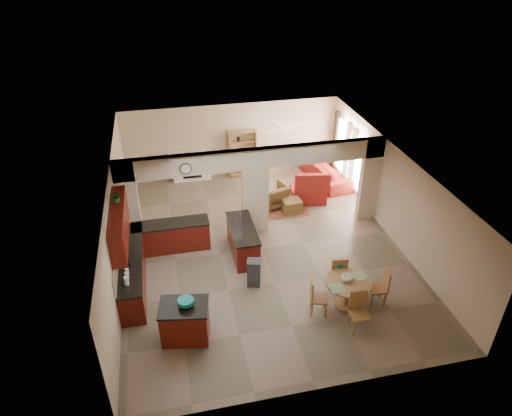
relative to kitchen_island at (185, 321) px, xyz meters
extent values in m
plane|color=#796653|center=(2.50, 2.98, -0.48)|extent=(10.00, 10.00, 0.00)
plane|color=white|center=(2.50, 2.98, 2.32)|extent=(10.00, 10.00, 0.00)
plane|color=beige|center=(2.50, 7.98, 0.92)|extent=(8.00, 0.00, 8.00)
plane|color=beige|center=(2.50, -2.02, 0.92)|extent=(8.00, 0.00, 8.00)
plane|color=beige|center=(-1.50, 2.98, 0.92)|extent=(0.00, 10.00, 10.00)
plane|color=beige|center=(6.50, 2.98, 0.92)|extent=(0.00, 10.00, 10.00)
cube|color=beige|center=(-1.20, 3.98, 0.92)|extent=(0.60, 0.25, 2.80)
cube|color=beige|center=(2.50, 3.98, 0.62)|extent=(0.80, 0.25, 2.20)
cube|color=beige|center=(6.20, 3.98, 0.92)|extent=(0.60, 0.25, 2.80)
cube|color=beige|center=(2.50, 3.98, 2.02)|extent=(8.00, 0.25, 0.60)
cube|color=#460E08|center=(-1.20, 2.18, -0.05)|extent=(0.60, 3.20, 0.86)
cube|color=black|center=(-1.20, 2.18, 0.40)|extent=(0.62, 3.22, 0.05)
cube|color=tan|center=(-1.48, 2.18, 0.72)|extent=(0.02, 3.20, 0.55)
cube|color=#460E08|center=(-0.10, 3.55, -0.05)|extent=(2.20, 0.60, 0.86)
cube|color=black|center=(-0.10, 3.55, 0.40)|extent=(2.22, 0.62, 0.05)
cube|color=#460E08|center=(-1.32, 2.18, 1.44)|extent=(0.35, 2.40, 0.90)
cube|color=#460E08|center=(1.90, 2.88, -0.05)|extent=(0.65, 1.80, 0.86)
cube|color=black|center=(1.90, 2.88, 0.40)|extent=(0.70, 1.85, 0.05)
cube|color=silver|center=(1.90, 2.03, -0.06)|extent=(0.58, 0.04, 0.70)
cylinder|color=#53371B|center=(0.50, 3.83, 1.97)|extent=(0.34, 0.03, 0.34)
cube|color=brown|center=(3.70, 5.08, -0.48)|extent=(1.60, 1.30, 0.01)
cube|color=white|center=(0.90, 7.82, 0.07)|extent=(1.40, 0.28, 1.10)
cube|color=black|center=(0.90, 7.68, 0.02)|extent=(0.70, 0.04, 0.70)
cube|color=white|center=(0.90, 7.80, 0.67)|extent=(1.60, 0.35, 0.10)
cube|color=olive|center=(2.85, 7.80, 0.42)|extent=(1.00, 0.32, 1.80)
cube|color=white|center=(6.47, 5.28, 0.72)|extent=(0.02, 0.90, 1.90)
cube|color=white|center=(6.47, 6.98, 0.72)|extent=(0.02, 0.90, 1.90)
cube|color=white|center=(6.47, 6.13, 0.57)|extent=(0.02, 0.70, 2.10)
cube|color=#3C1A18|center=(6.43, 4.68, 0.72)|extent=(0.10, 0.28, 2.30)
cube|color=#3C1A18|center=(6.43, 5.88, 0.72)|extent=(0.10, 0.28, 2.30)
cube|color=#3C1A18|center=(6.43, 6.38, 0.72)|extent=(0.10, 0.28, 2.30)
cube|color=#3C1A18|center=(6.43, 7.58, 0.72)|extent=(0.10, 0.28, 2.30)
cylinder|color=white|center=(4.00, 5.98, 2.08)|extent=(1.00, 1.00, 0.10)
cube|color=#460E08|center=(0.00, 0.00, -0.03)|extent=(1.16, 0.91, 0.91)
cube|color=black|center=(0.00, 0.00, 0.45)|extent=(1.22, 0.96, 0.05)
cylinder|color=#127F7A|center=(0.06, 0.01, 0.56)|extent=(0.37, 0.37, 0.17)
cube|color=#2F2F32|center=(1.93, 1.47, -0.12)|extent=(0.41, 0.37, 0.72)
cylinder|color=olive|center=(4.02, 0.18, 0.27)|extent=(1.13, 1.13, 0.04)
cylinder|color=olive|center=(4.02, 0.18, -0.10)|extent=(0.16, 0.16, 0.73)
cylinder|color=olive|center=(4.02, 0.18, -0.45)|extent=(0.57, 0.57, 0.06)
cylinder|color=#7AC229|center=(4.00, 0.25, 0.36)|extent=(0.27, 0.27, 0.14)
imported|color=maroon|center=(5.80, 6.65, -0.11)|extent=(2.63, 1.32, 0.73)
cube|color=maroon|center=(4.72, 5.47, -0.24)|extent=(1.35, 1.17, 0.48)
imported|color=maroon|center=(3.46, 5.37, -0.10)|extent=(1.03, 1.04, 0.76)
cube|color=maroon|center=(3.93, 4.85, -0.26)|extent=(0.65, 0.65, 0.44)
imported|color=#204D14|center=(-1.32, 2.51, 2.06)|extent=(0.35, 0.32, 0.34)
cube|color=olive|center=(4.03, 0.93, -0.03)|extent=(0.47, 0.47, 0.05)
cube|color=olive|center=(4.23, 1.08, -0.26)|extent=(0.04, 0.04, 0.44)
cube|color=olive|center=(3.89, 1.12, -0.26)|extent=(0.04, 0.04, 0.44)
cube|color=olive|center=(4.18, 0.74, -0.26)|extent=(0.04, 0.04, 0.44)
cube|color=olive|center=(3.84, 0.79, -0.26)|extent=(0.04, 0.04, 0.44)
cube|color=olive|center=(4.01, 0.75, 0.27)|extent=(0.42, 0.10, 0.55)
cube|color=#127F7A|center=(4.01, 0.72, 0.34)|extent=(0.14, 0.03, 0.14)
cube|color=olive|center=(4.80, 0.13, -0.03)|extent=(0.47, 0.47, 0.05)
cube|color=olive|center=(4.65, 0.32, -0.26)|extent=(0.04, 0.04, 0.44)
cube|color=olive|center=(4.61, -0.02, -0.26)|extent=(0.04, 0.04, 0.44)
cube|color=olive|center=(4.99, 0.27, -0.26)|extent=(0.04, 0.04, 0.44)
cube|color=olive|center=(4.95, -0.06, -0.26)|extent=(0.04, 0.04, 0.44)
cube|color=olive|center=(4.99, 0.10, 0.27)|extent=(0.09, 0.42, 0.55)
cube|color=#127F7A|center=(5.01, 0.10, 0.34)|extent=(0.03, 0.14, 0.14)
cube|color=olive|center=(4.00, -0.62, -0.03)|extent=(0.44, 0.44, 0.05)
cube|color=olive|center=(3.82, -0.78, -0.26)|extent=(0.04, 0.04, 0.44)
cube|color=olive|center=(4.16, -0.80, -0.26)|extent=(0.04, 0.04, 0.44)
cube|color=olive|center=(3.83, -0.44, -0.26)|extent=(0.04, 0.04, 0.44)
cube|color=olive|center=(4.17, -0.46, -0.26)|extent=(0.04, 0.04, 0.44)
cube|color=olive|center=(4.01, -0.43, 0.27)|extent=(0.42, 0.06, 0.55)
cube|color=#127F7A|center=(4.01, -0.40, 0.34)|extent=(0.14, 0.02, 0.14)
cube|color=olive|center=(3.26, 0.11, -0.03)|extent=(0.51, 0.51, 0.05)
cube|color=olive|center=(3.38, -0.10, -0.26)|extent=(0.04, 0.04, 0.44)
cube|color=olive|center=(3.47, 0.23, -0.26)|extent=(0.04, 0.04, 0.44)
cube|color=olive|center=(3.05, -0.01, -0.26)|extent=(0.04, 0.04, 0.44)
cube|color=olive|center=(3.14, 0.32, -0.26)|extent=(0.04, 0.04, 0.44)
cube|color=olive|center=(3.07, 0.16, 0.27)|extent=(0.15, 0.42, 0.55)
cube|color=#127F7A|center=(3.05, 0.17, 0.34)|extent=(0.05, 0.14, 0.14)
camera|label=1|loc=(-0.02, -7.70, 7.64)|focal=32.00mm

